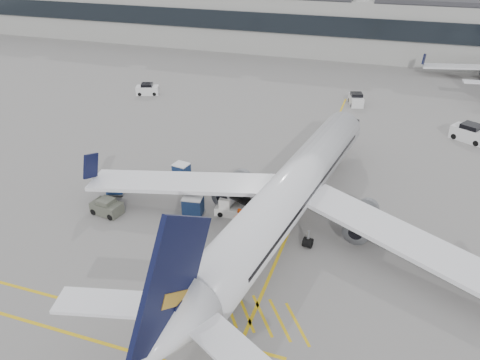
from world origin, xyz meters
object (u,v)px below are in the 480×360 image
(airliner_main, at_px, (288,195))
(pushback_tug, at_px, (107,207))
(baggage_cart_a, at_px, (243,185))
(ramp_agent_b, at_px, (239,218))
(belt_loader, at_px, (238,209))
(ramp_agent_a, at_px, (224,184))

(airliner_main, bearing_deg, pushback_tug, -160.71)
(airliner_main, relative_size, pushback_tug, 14.23)
(baggage_cart_a, relative_size, pushback_tug, 0.69)
(baggage_cart_a, bearing_deg, pushback_tug, -153.34)
(airliner_main, bearing_deg, ramp_agent_b, -151.18)
(ramp_agent_b, bearing_deg, pushback_tug, 10.74)
(belt_loader, relative_size, pushback_tug, 1.82)
(baggage_cart_a, bearing_deg, belt_loader, -86.49)
(belt_loader, relative_size, ramp_agent_a, 2.63)
(ramp_agent_a, xyz_separation_m, ramp_agent_b, (3.38, -5.22, -0.03))
(pushback_tug, bearing_deg, baggage_cart_a, 43.00)
(ramp_agent_b, distance_m, pushback_tug, 12.18)
(ramp_agent_b, bearing_deg, ramp_agent_a, -54.27)
(belt_loader, xyz_separation_m, baggage_cart_a, (-0.75, 3.66, 0.39))
(baggage_cart_a, height_order, pushback_tug, baggage_cart_a)
(ramp_agent_a, bearing_deg, baggage_cart_a, -15.13)
(belt_loader, height_order, baggage_cart_a, belt_loader)
(ramp_agent_a, bearing_deg, airliner_main, -55.66)
(belt_loader, distance_m, ramp_agent_a, 4.17)
(pushback_tug, bearing_deg, airliner_main, 19.32)
(baggage_cart_a, distance_m, ramp_agent_a, 1.91)
(pushback_tug, bearing_deg, ramp_agent_a, 46.66)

